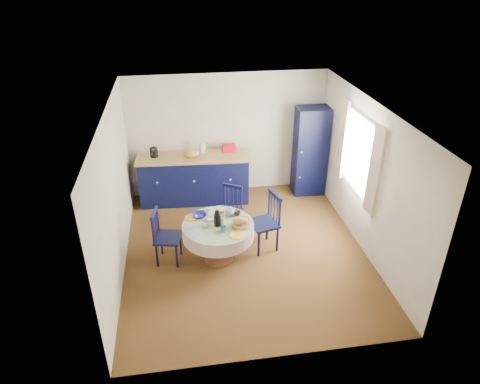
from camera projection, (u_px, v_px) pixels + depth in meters
The scene contains 17 objects.
floor at pixel (245, 250), 7.32m from camera, with size 4.50×4.50×0.00m, color black.
ceiling at pixel (246, 109), 6.11m from camera, with size 4.50×4.50×0.00m, color white.
wall_back at pixel (227, 135), 8.66m from camera, with size 4.00×0.02×2.50m, color beige.
wall_left at pixel (115, 196), 6.45m from camera, with size 0.02×4.50×2.50m, color beige.
wall_right at pixel (366, 177), 6.98m from camera, with size 0.02×4.50×2.50m, color beige.
window at pixel (358, 155), 7.10m from camera, with size 0.10×1.74×1.45m.
kitchen_counter at pixel (194, 178), 8.62m from camera, with size 2.25×0.82×1.23m.
pantry_cabinet at pixel (310, 151), 8.74m from camera, with size 0.66×0.49×1.85m.
dining_table at pixel (219, 230), 6.83m from camera, with size 1.14×1.14×0.97m.
chair_left at pixel (165, 236), 6.85m from camera, with size 0.48×0.50×0.94m.
chair_far at pixel (230, 210), 7.62m from camera, with size 0.54×0.53×0.90m.
chair_right at pixel (266, 221), 7.16m from camera, with size 0.54×0.56×1.02m.
mug_a at pixel (206, 224), 6.69m from camera, with size 0.13×0.13×0.11m, color silver.
mug_b at pixel (223, 229), 6.58m from camera, with size 0.10×0.10×0.09m, color teal.
mug_c at pixel (237, 213), 6.99m from camera, with size 0.11×0.11×0.09m, color black.
mug_d at pixel (207, 212), 7.01m from camera, with size 0.10×0.10×0.09m, color silver.
cobalt_bowl at pixel (199, 215), 6.96m from camera, with size 0.24×0.24×0.06m, color navy.
Camera 1 is at (-0.99, -5.84, 4.41)m, focal length 32.00 mm.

